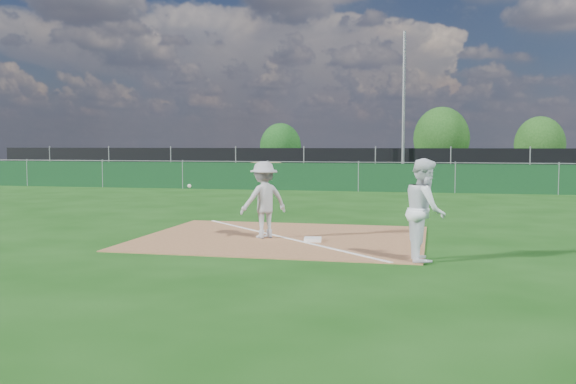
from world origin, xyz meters
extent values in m
plane|color=#12420E|center=(0.00, 10.00, 0.00)|extent=(90.00, 90.00, 0.00)
cube|color=#935F3A|center=(0.00, 1.00, 0.01)|extent=(6.00, 5.00, 0.02)
cube|color=white|center=(0.00, 1.00, 0.03)|extent=(5.01, 5.01, 0.01)
cube|color=#0E3418|center=(0.00, 15.00, 0.60)|extent=(44.00, 0.05, 1.20)
ellipsoid|color=#A2814E|center=(-5.00, 18.50, 0.58)|extent=(3.38, 2.60, 1.17)
cube|color=black|center=(0.00, 23.00, 0.90)|extent=(46.00, 0.04, 1.80)
cube|color=black|center=(0.00, 28.00, 0.01)|extent=(46.00, 9.00, 0.01)
cylinder|color=slate|center=(1.50, 22.70, 4.00)|extent=(0.16, 0.16, 8.00)
cube|color=white|center=(0.73, 0.61, 0.06)|extent=(0.40, 0.40, 0.07)
imported|color=#BBBBBE|center=(-0.38, 0.87, 0.84)|extent=(1.19, 1.15, 1.63)
sphere|color=white|center=(-1.98, 0.64, 1.12)|extent=(0.08, 0.08, 0.08)
imported|color=white|center=(3.00, -1.04, 0.89)|extent=(0.78, 0.94, 1.78)
imported|color=#95979C|center=(-4.41, 26.97, 0.71)|extent=(4.17, 1.83, 1.40)
imported|color=#101A32|center=(-1.38, 27.69, 0.73)|extent=(4.66, 3.04, 1.45)
imported|color=black|center=(3.50, 26.70, 0.71)|extent=(5.22, 3.74, 1.40)
cylinder|color=#382316|center=(-7.72, 32.86, 0.50)|extent=(0.24, 0.24, 0.99)
ellipsoid|color=#134313|center=(-7.72, 32.86, 1.82)|extent=(2.98, 2.98, 3.43)
cylinder|color=#382316|center=(3.62, 34.95, 0.66)|extent=(0.24, 0.24, 1.32)
ellipsoid|color=#194513|center=(3.62, 34.95, 2.41)|extent=(3.95, 3.95, 4.54)
cylinder|color=#382316|center=(9.89, 32.62, 0.54)|extent=(0.24, 0.24, 1.08)
ellipsoid|color=#1B4614|center=(9.89, 32.62, 1.98)|extent=(3.24, 3.24, 3.73)
camera|label=1|loc=(3.15, -12.30, 2.02)|focal=40.00mm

